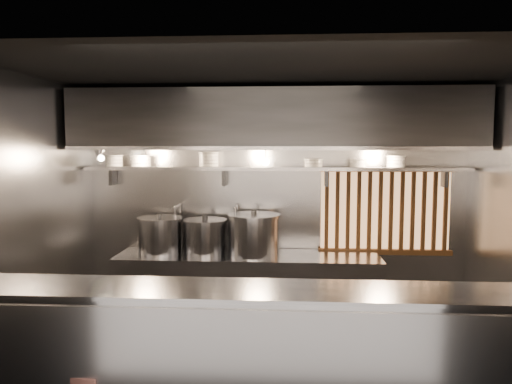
# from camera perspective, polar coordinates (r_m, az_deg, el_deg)

# --- Properties ---
(floor) EXTENTS (4.50, 4.50, 0.00)m
(floor) POSITION_cam_1_polar(r_m,az_deg,el_deg) (4.96, 1.61, -20.37)
(floor) COLOR black
(floor) RESTS_ON ground
(ceiling) EXTENTS (4.50, 4.50, 0.00)m
(ceiling) POSITION_cam_1_polar(r_m,az_deg,el_deg) (4.50, 1.71, 13.60)
(ceiling) COLOR black
(ceiling) RESTS_ON wall_back
(wall_back) EXTENTS (4.50, 0.00, 4.50)m
(wall_back) POSITION_cam_1_polar(r_m,az_deg,el_deg) (6.01, 2.20, -1.78)
(wall_back) COLOR gray
(wall_back) RESTS_ON floor
(wall_left) EXTENTS (0.00, 3.00, 3.00)m
(wall_left) POSITION_cam_1_polar(r_m,az_deg,el_deg) (5.13, -24.40, -3.58)
(wall_left) COLOR gray
(wall_left) RESTS_ON floor
(serving_counter) EXTENTS (4.50, 0.56, 1.13)m
(serving_counter) POSITION_cam_1_polar(r_m,az_deg,el_deg) (3.85, 1.05, -19.06)
(serving_counter) COLOR #97979C
(serving_counter) RESTS_ON floor
(cooking_bench) EXTENTS (3.00, 0.70, 0.90)m
(cooking_bench) POSITION_cam_1_polar(r_m,az_deg,el_deg) (5.87, -0.93, -11.47)
(cooking_bench) COLOR #97979C
(cooking_bench) RESTS_ON floor
(bowl_shelf) EXTENTS (4.40, 0.34, 0.04)m
(bowl_shelf) POSITION_cam_1_polar(r_m,az_deg,el_deg) (5.79, 2.16, 2.71)
(bowl_shelf) COLOR #97979C
(bowl_shelf) RESTS_ON wall_back
(exhaust_hood) EXTENTS (4.40, 0.81, 0.65)m
(exhaust_hood) POSITION_cam_1_polar(r_m,az_deg,el_deg) (5.56, 2.12, 8.20)
(exhaust_hood) COLOR #2D2D30
(exhaust_hood) RESTS_ON ceiling
(wood_screen) EXTENTS (1.56, 0.09, 1.04)m
(wood_screen) POSITION_cam_1_polar(r_m,az_deg,el_deg) (6.07, 14.55, -2.07)
(wood_screen) COLOR #F7B26F
(wood_screen) RESTS_ON wall_back
(faucet_left) EXTENTS (0.04, 0.30, 0.50)m
(faucet_left) POSITION_cam_1_polar(r_m,az_deg,el_deg) (6.03, -8.84, -2.71)
(faucet_left) COLOR silver
(faucet_left) RESTS_ON wall_back
(faucet_right) EXTENTS (0.04, 0.30, 0.50)m
(faucet_right) POSITION_cam_1_polar(r_m,az_deg,el_deg) (5.92, -2.21, -2.80)
(faucet_right) COLOR silver
(faucet_right) RESTS_ON wall_back
(heat_lamp) EXTENTS (0.25, 0.35, 0.20)m
(heat_lamp) POSITION_cam_1_polar(r_m,az_deg,el_deg) (5.69, -17.49, 4.29)
(heat_lamp) COLOR #97979C
(heat_lamp) RESTS_ON exhaust_hood
(pendant_bulb) EXTENTS (0.09, 0.09, 0.19)m
(pendant_bulb) POSITION_cam_1_polar(r_m,az_deg,el_deg) (5.67, 1.12, 3.48)
(pendant_bulb) COLOR #2D2D30
(pendant_bulb) RESTS_ON exhaust_hood
(stock_pot_left) EXTENTS (0.62, 0.62, 0.46)m
(stock_pot_left) POSITION_cam_1_polar(r_m,az_deg,el_deg) (5.90, -10.91, -4.86)
(stock_pot_left) COLOR #97979C
(stock_pot_left) RESTS_ON cooking_bench
(stock_pot_mid) EXTENTS (0.60, 0.60, 0.44)m
(stock_pot_mid) POSITION_cam_1_polar(r_m,az_deg,el_deg) (5.80, -5.83, -5.07)
(stock_pot_mid) COLOR #97979C
(stock_pot_mid) RESTS_ON cooking_bench
(stock_pot_right) EXTENTS (0.79, 0.79, 0.51)m
(stock_pot_right) POSITION_cam_1_polar(r_m,az_deg,el_deg) (5.69, -0.25, -4.88)
(stock_pot_right) COLOR #97979C
(stock_pot_right) RESTS_ON cooking_bench
(bowl_stack_0) EXTENTS (0.21, 0.21, 0.13)m
(bowl_stack_0) POSITION_cam_1_polar(r_m,az_deg,el_deg) (6.14, -15.89, 3.47)
(bowl_stack_0) COLOR silver
(bowl_stack_0) RESTS_ON bowl_shelf
(bowl_stack_1) EXTENTS (0.24, 0.24, 0.13)m
(bowl_stack_1) POSITION_cam_1_polar(r_m,az_deg,el_deg) (6.04, -12.99, 3.50)
(bowl_stack_1) COLOR silver
(bowl_stack_1) RESTS_ON bowl_shelf
(bowl_stack_2) EXTENTS (0.24, 0.24, 0.17)m
(bowl_stack_2) POSITION_cam_1_polar(r_m,az_deg,el_deg) (5.85, -5.42, 3.75)
(bowl_stack_2) COLOR silver
(bowl_stack_2) RESTS_ON bowl_shelf
(bowl_stack_3) EXTENTS (0.22, 0.22, 0.09)m
(bowl_stack_3) POSITION_cam_1_polar(r_m,az_deg,el_deg) (5.79, 6.59, 3.34)
(bowl_stack_3) COLOR silver
(bowl_stack_3) RESTS_ON bowl_shelf
(bowl_stack_4) EXTENTS (0.21, 0.21, 0.09)m
(bowl_stack_4) POSITION_cam_1_polar(r_m,az_deg,el_deg) (5.83, 11.59, 3.28)
(bowl_stack_4) COLOR silver
(bowl_stack_4) RESTS_ON bowl_shelf
(bowl_stack_5) EXTENTS (0.22, 0.22, 0.13)m
(bowl_stack_5) POSITION_cam_1_polar(r_m,az_deg,el_deg) (5.91, 15.68, 3.40)
(bowl_stack_5) COLOR silver
(bowl_stack_5) RESTS_ON bowl_shelf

